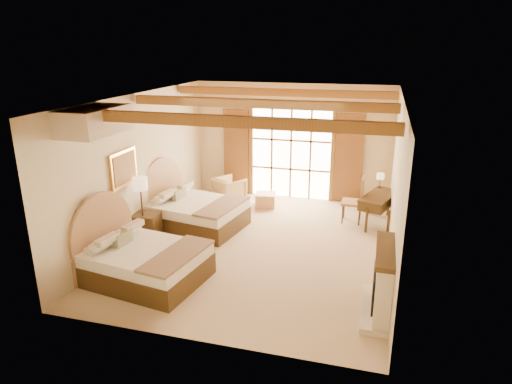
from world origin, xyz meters
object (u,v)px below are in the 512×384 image
(desk, at_px, (378,208))
(bed_near, at_px, (138,258))
(armchair, at_px, (229,190))
(bed_far, at_px, (191,210))
(nightstand, at_px, (147,227))

(desk, bearing_deg, bed_near, -118.06)
(desk, bearing_deg, armchair, -169.89)
(bed_far, xyz_separation_m, armchair, (0.30, 1.98, -0.08))
(bed_far, bearing_deg, nightstand, -110.72)
(bed_far, xyz_separation_m, nightstand, (-0.61, -1.02, -0.11))
(bed_near, height_order, nightstand, bed_near)
(desk, bearing_deg, nightstand, -135.55)
(bed_near, relative_size, bed_far, 0.97)
(bed_near, xyz_separation_m, nightstand, (-0.69, 1.62, -0.10))
(bed_near, bearing_deg, nightstand, 122.20)
(bed_near, height_order, desk, bed_near)
(bed_far, height_order, nightstand, bed_far)
(bed_near, xyz_separation_m, desk, (4.25, 4.03, -0.02))
(nightstand, relative_size, armchair, 0.84)
(nightstand, relative_size, desk, 0.42)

